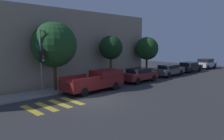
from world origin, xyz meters
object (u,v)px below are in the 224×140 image
at_px(traffic_light_pole, 48,51).
at_px(tree_far_end, 147,49).
at_px(sedan_near_corner, 139,75).
at_px(sedan_middle, 169,70).
at_px(pickup_truck, 96,81).
at_px(tree_midblock, 111,48).
at_px(sedan_far_end, 189,67).
at_px(sedan_tail_of_row, 206,63).
at_px(tree_near_corner, 54,45).

xyz_separation_m(traffic_light_pole, tree_far_end, (13.69, 0.97, -0.09)).
relative_size(sedan_near_corner, sedan_middle, 0.94).
xyz_separation_m(pickup_truck, tree_midblock, (3.93, 2.24, 2.63)).
bearing_deg(pickup_truck, traffic_light_pole, 160.73).
height_order(sedan_far_end, sedan_tail_of_row, sedan_tail_of_row).
xyz_separation_m(traffic_light_pole, sedan_far_end, (20.47, -1.27, -2.66)).
xyz_separation_m(sedan_tail_of_row, tree_far_end, (-12.23, 2.24, 2.49)).
bearing_deg(sedan_tail_of_row, pickup_truck, 180.00).
distance_m(sedan_far_end, tree_near_corner, 19.75).
relative_size(traffic_light_pole, tree_near_corner, 0.88).
xyz_separation_m(sedan_far_end, tree_midblock, (-12.91, 2.24, 2.77)).
bearing_deg(traffic_light_pole, sedan_near_corner, -7.65).
bearing_deg(pickup_truck, tree_near_corner, 138.54).
bearing_deg(sedan_middle, sedan_tail_of_row, 0.00).
xyz_separation_m(sedan_middle, sedan_tail_of_row, (10.75, 0.00, 0.06)).
relative_size(sedan_middle, sedan_far_end, 1.04).
xyz_separation_m(sedan_tail_of_row, tree_near_corner, (-24.82, 2.24, 3.07)).
height_order(sedan_tail_of_row, tree_near_corner, tree_near_corner).
relative_size(sedan_tail_of_row, tree_far_end, 0.92).
xyz_separation_m(sedan_middle, tree_far_end, (-1.48, 2.24, 2.55)).
bearing_deg(sedan_middle, sedan_near_corner, 180.00).
xyz_separation_m(traffic_light_pole, tree_midblock, (7.56, 0.97, 0.11)).
xyz_separation_m(sedan_middle, sedan_far_end, (5.30, 0.00, -0.02)).
relative_size(tree_midblock, tree_far_end, 1.01).
bearing_deg(tree_near_corner, tree_midblock, 0.00).
relative_size(sedan_far_end, sedan_tail_of_row, 1.02).
height_order(traffic_light_pole, tree_far_end, traffic_light_pole).
bearing_deg(sedan_near_corner, tree_near_corner, 165.01).
height_order(traffic_light_pole, tree_midblock, traffic_light_pole).
bearing_deg(pickup_truck, sedan_tail_of_row, -0.00).
height_order(sedan_near_corner, tree_midblock, tree_midblock).
height_order(sedan_far_end, tree_far_end, tree_far_end).
distance_m(pickup_truck, sedan_middle, 11.54).
bearing_deg(tree_far_end, sedan_middle, -56.46).
bearing_deg(tree_far_end, sedan_far_end, -18.25).
height_order(pickup_truck, tree_midblock, tree_midblock).
relative_size(pickup_truck, sedan_middle, 1.17).
relative_size(pickup_truck, sedan_tail_of_row, 1.24).
distance_m(sedan_near_corner, sedan_tail_of_row, 16.47).
bearing_deg(traffic_light_pole, pickup_truck, -19.27).
height_order(traffic_light_pole, sedan_far_end, traffic_light_pole).
relative_size(traffic_light_pole, sedan_far_end, 1.15).
height_order(pickup_truck, sedan_near_corner, pickup_truck).
bearing_deg(pickup_truck, tree_midblock, 29.66).
xyz_separation_m(pickup_truck, tree_far_end, (10.06, 2.24, 2.43)).
distance_m(traffic_light_pole, sedan_near_corner, 9.89).
bearing_deg(tree_far_end, pickup_truck, -167.47).
distance_m(pickup_truck, tree_near_corner, 4.52).
bearing_deg(sedan_middle, sedan_far_end, 0.00).
relative_size(sedan_middle, tree_midblock, 0.96).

